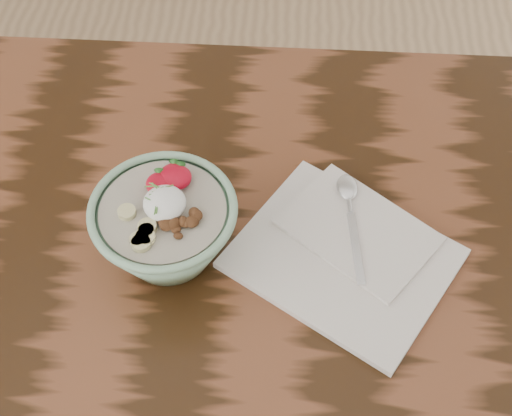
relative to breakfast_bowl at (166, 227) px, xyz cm
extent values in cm
cube|color=black|center=(2.32, -4.78, -8.05)|extent=(160.00, 90.00, 4.00)
cylinder|color=#86B592|center=(-0.02, -0.05, -5.49)|extent=(7.79, 7.79, 1.11)
torus|color=#86B592|center=(-0.02, -0.05, 3.60)|extent=(17.72, 17.72, 1.02)
cylinder|color=#BBB19B|center=(-0.02, -0.05, 3.04)|extent=(15.03, 15.03, 0.93)
ellipsoid|color=white|center=(0.30, 0.19, 4.48)|extent=(5.06, 5.06, 2.78)
ellipsoid|color=#B0081C|center=(0.70, 4.38, 4.42)|extent=(3.32, 3.65, 1.83)
cone|color=#286623|center=(0.70, 5.88, 4.72)|extent=(1.40, 1.03, 1.52)
ellipsoid|color=#B0081C|center=(-0.91, 3.14, 4.32)|extent=(2.96, 3.25, 1.63)
cone|color=#286623|center=(-0.91, 4.47, 4.62)|extent=(1.40, 1.03, 1.52)
ellipsoid|color=#B0081C|center=(1.41, 4.16, 4.38)|extent=(3.17, 3.49, 1.74)
cone|color=#286623|center=(1.41, 5.59, 4.68)|extent=(1.40, 1.03, 1.52)
cylinder|color=#CFC889|center=(-2.12, -4.68, 3.90)|extent=(1.93, 1.93, 0.70)
cylinder|color=#CFC889|center=(-4.03, -0.92, 3.90)|extent=(2.15, 2.15, 0.70)
cylinder|color=#CFC889|center=(-1.34, -2.85, 3.90)|extent=(2.21, 2.21, 0.70)
cylinder|color=#CFC889|center=(-1.38, -3.44, 3.90)|extent=(1.88, 1.88, 0.70)
cylinder|color=#CFC889|center=(-1.71, -5.13, 3.90)|extent=(2.24, 2.24, 0.70)
cylinder|color=#CFC889|center=(-1.34, -4.31, 3.90)|extent=(2.27, 2.27, 0.70)
ellipsoid|color=#572F19|center=(1.68, -2.36, 4.11)|extent=(1.94, 2.13, 1.15)
ellipsoid|color=#572F19|center=(2.65, -1.97, 4.02)|extent=(1.15, 1.51, 1.09)
ellipsoid|color=#572F19|center=(3.70, -1.99, 4.10)|extent=(1.90, 1.81, 0.98)
ellipsoid|color=#572F19|center=(4.14, -1.04, 4.08)|extent=(1.71, 1.88, 0.90)
ellipsoid|color=#572F19|center=(2.34, -3.87, 3.90)|extent=(1.20, 0.99, 0.65)
ellipsoid|color=#572F19|center=(3.16, -2.05, 4.01)|extent=(1.64, 1.80, 0.81)
ellipsoid|color=#572F19|center=(3.82, -0.69, 4.05)|extent=(1.72, 1.87, 1.09)
ellipsoid|color=#572F19|center=(0.70, -2.16, 4.14)|extent=(2.06, 1.86, 1.08)
ellipsoid|color=#572F19|center=(2.01, -3.04, 3.92)|extent=(1.55, 1.50, 0.66)
ellipsoid|color=#572F19|center=(0.86, -2.63, 4.06)|extent=(2.16, 2.15, 1.01)
cylinder|color=#538739|center=(-0.99, 1.88, 5.50)|extent=(0.84, 0.96, 0.22)
cylinder|color=#538739|center=(0.52, 1.84, 5.50)|extent=(1.37, 0.69, 0.23)
cylinder|color=#538739|center=(-0.42, -1.59, 5.50)|extent=(0.21, 1.23, 0.22)
cylinder|color=#538739|center=(-1.54, 1.76, 5.50)|extent=(1.27, 0.31, 0.22)
cylinder|color=#538739|center=(-0.12, -0.90, 5.50)|extent=(0.49, 1.17, 0.22)
cylinder|color=#538739|center=(-1.40, -0.11, 5.50)|extent=(1.00, 0.65, 0.22)
cylinder|color=#538739|center=(-1.05, 1.98, 5.50)|extent=(1.36, 0.80, 0.23)
cylinder|color=#538739|center=(0.54, -0.53, 5.50)|extent=(0.91, 0.98, 0.22)
cylinder|color=#538739|center=(-0.87, 0.65, 5.50)|extent=(1.22, 0.39, 0.22)
cylinder|color=#538739|center=(0.32, 0.23, 5.50)|extent=(1.50, 1.02, 0.24)
cylinder|color=#538739|center=(-0.56, 1.32, 5.50)|extent=(1.36, 0.99, 0.23)
cylinder|color=#538739|center=(-0.23, -1.54, 5.50)|extent=(0.19, 1.06, 0.22)
cube|color=silver|center=(21.89, 0.27, -5.56)|extent=(32.54, 30.99, 0.98)
cube|color=silver|center=(23.85, 4.19, -4.77)|extent=(22.52, 21.53, 0.59)
cube|color=silver|center=(23.46, 1.15, -4.32)|extent=(2.12, 10.82, 0.33)
cylinder|color=silver|center=(22.77, 7.91, -4.15)|extent=(0.94, 2.86, 0.66)
ellipsoid|color=silver|center=(22.49, 10.59, -4.03)|extent=(3.29, 4.57, 0.89)
camera|label=1|loc=(13.84, -48.65, 70.57)|focal=50.00mm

